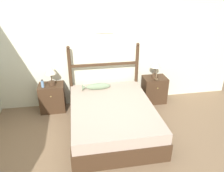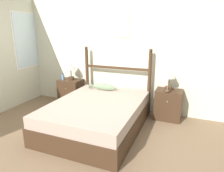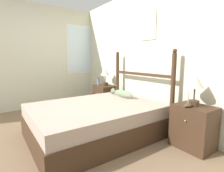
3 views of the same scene
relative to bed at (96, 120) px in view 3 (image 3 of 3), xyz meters
name	(u,v)px [view 3 (image 3 of 3)]	position (x,y,z in m)	size (l,w,h in m)	color
ground_plane	(58,141)	(-0.15, -0.59, -0.25)	(16.00, 16.00, 0.00)	#7A6047
wall_back	(142,56)	(-0.15, 1.14, 1.03)	(6.40, 0.08, 2.55)	beige
wall_left	(28,57)	(-2.28, -0.57, 1.03)	(0.08, 6.40, 2.55)	beige
bed	(96,120)	(0.00, 0.00, 0.00)	(1.50, 1.99, 0.51)	#3D2819
headboard	(140,85)	(0.00, 0.96, 0.49)	(1.50, 0.07, 1.38)	#3D2819
nightstand_left	(105,98)	(-1.13, 0.88, 0.05)	(0.51, 0.41, 0.60)	#3D2819
nightstand_right	(193,127)	(1.13, 0.88, 0.05)	(0.51, 0.41, 0.60)	#3D2819
table_lamp_left	(105,73)	(-1.10, 0.88, 0.64)	(0.22, 0.22, 0.42)	#422D1E
table_lamp_right	(195,84)	(1.11, 0.88, 0.64)	(0.22, 0.22, 0.42)	#422D1E
bottle	(98,82)	(-1.27, 0.80, 0.42)	(0.06, 0.06, 0.17)	#668CB2
model_boat	(188,105)	(1.11, 0.76, 0.37)	(0.08, 0.17, 0.21)	#4C3823
fish_pillow	(122,93)	(-0.21, 0.69, 0.32)	(0.59, 0.12, 0.14)	gray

